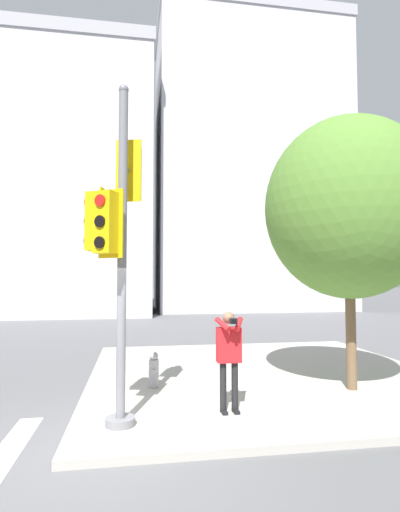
% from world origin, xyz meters
% --- Properties ---
extents(ground_plane, '(160.00, 160.00, 0.00)m').
position_xyz_m(ground_plane, '(0.00, 0.00, 0.00)').
color(ground_plane, '#5B5B5E').
extents(sidewalk_corner, '(8.00, 8.00, 0.12)m').
position_xyz_m(sidewalk_corner, '(3.50, 3.50, 0.06)').
color(sidewalk_corner, '#ADA89E').
rests_on(sidewalk_corner, ground_plane).
extents(traffic_signal_pole, '(0.88, 1.12, 5.27)m').
position_xyz_m(traffic_signal_pole, '(0.17, 0.60, 3.08)').
color(traffic_signal_pole, slate).
rests_on(traffic_signal_pole, sidewalk_corner).
extents(person_photographer, '(0.50, 0.53, 1.65)m').
position_xyz_m(person_photographer, '(2.04, 0.89, 1.11)').
color(person_photographer, black).
rests_on(person_photographer, sidewalk_corner).
extents(street_tree, '(3.38, 3.38, 5.52)m').
position_xyz_m(street_tree, '(4.78, 1.82, 3.77)').
color(street_tree, brown).
rests_on(street_tree, sidewalk_corner).
extents(fire_hydrant, '(0.21, 0.27, 0.71)m').
position_xyz_m(fire_hydrant, '(0.87, 2.60, 0.47)').
color(fire_hydrant, '#99999E').
rests_on(fire_hydrant, sidewalk_corner).
extents(building_left, '(14.84, 8.83, 17.44)m').
position_xyz_m(building_left, '(-5.82, 21.98, 8.73)').
color(building_left, '#BCBCC1').
rests_on(building_left, ground_plane).
extents(building_right, '(14.14, 8.47, 22.05)m').
position_xyz_m(building_right, '(9.08, 24.02, 11.04)').
color(building_right, '#BCBCC1').
rests_on(building_right, ground_plane).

